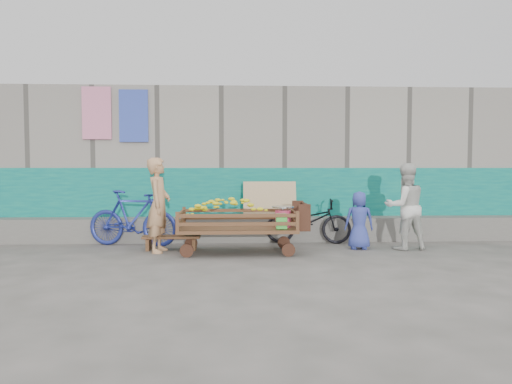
{
  "coord_description": "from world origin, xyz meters",
  "views": [
    {
      "loc": [
        -0.32,
        -6.34,
        1.4
      ],
      "look_at": [
        -0.0,
        1.2,
        1.0
      ],
      "focal_mm": 32.0,
      "sensor_mm": 36.0,
      "label": 1
    }
  ],
  "objects_px": {
    "child": "(359,220)",
    "bicycle_dark": "(308,221)",
    "vendor_man": "(159,205)",
    "woman": "(405,206)",
    "bench": "(172,239)",
    "bicycle_blue": "(133,218)",
    "banana_cart": "(236,216)"
  },
  "relations": [
    {
      "from": "bicycle_blue",
      "to": "bench",
      "type": "bearing_deg",
      "value": -106.19
    },
    {
      "from": "banana_cart",
      "to": "bicycle_blue",
      "type": "xyz_separation_m",
      "value": [
        -1.84,
        0.73,
        -0.1
      ]
    },
    {
      "from": "woman",
      "to": "child",
      "type": "distance_m",
      "value": 0.82
    },
    {
      "from": "bicycle_dark",
      "to": "child",
      "type": "bearing_deg",
      "value": -121.71
    },
    {
      "from": "woman",
      "to": "bicycle_dark",
      "type": "xyz_separation_m",
      "value": [
        -1.56,
        0.7,
        -0.33
      ]
    },
    {
      "from": "banana_cart",
      "to": "bicycle_dark",
      "type": "relative_size",
      "value": 1.34
    },
    {
      "from": "banana_cart",
      "to": "woman",
      "type": "distance_m",
      "value": 2.91
    },
    {
      "from": "child",
      "to": "bicycle_blue",
      "type": "bearing_deg",
      "value": 0.82
    },
    {
      "from": "vendor_man",
      "to": "banana_cart",
      "type": "bearing_deg",
      "value": -91.95
    },
    {
      "from": "child",
      "to": "bicycle_dark",
      "type": "bearing_deg",
      "value": -31.35
    },
    {
      "from": "woman",
      "to": "bicycle_dark",
      "type": "distance_m",
      "value": 1.74
    },
    {
      "from": "bicycle_dark",
      "to": "bicycle_blue",
      "type": "relative_size",
      "value": 0.94
    },
    {
      "from": "vendor_man",
      "to": "bicycle_dark",
      "type": "xyz_separation_m",
      "value": [
        2.62,
        0.76,
        -0.37
      ]
    },
    {
      "from": "banana_cart",
      "to": "child",
      "type": "distance_m",
      "value": 2.15
    },
    {
      "from": "banana_cart",
      "to": "vendor_man",
      "type": "distance_m",
      "value": 1.29
    },
    {
      "from": "banana_cart",
      "to": "bench",
      "type": "bearing_deg",
      "value": 163.57
    },
    {
      "from": "banana_cart",
      "to": "bicycle_dark",
      "type": "distance_m",
      "value": 1.63
    },
    {
      "from": "vendor_man",
      "to": "woman",
      "type": "height_order",
      "value": "vendor_man"
    },
    {
      "from": "vendor_man",
      "to": "bicycle_dark",
      "type": "height_order",
      "value": "vendor_man"
    },
    {
      "from": "bench",
      "to": "vendor_man",
      "type": "distance_m",
      "value": 0.66
    },
    {
      "from": "child",
      "to": "bicycle_blue",
      "type": "relative_size",
      "value": 0.6
    },
    {
      "from": "vendor_man",
      "to": "bench",
      "type": "bearing_deg",
      "value": -40.05
    },
    {
      "from": "banana_cart",
      "to": "vendor_man",
      "type": "xyz_separation_m",
      "value": [
        -1.27,
        0.14,
        0.18
      ]
    },
    {
      "from": "woman",
      "to": "bicycle_blue",
      "type": "bearing_deg",
      "value": -12.17
    },
    {
      "from": "vendor_man",
      "to": "bicycle_blue",
      "type": "xyz_separation_m",
      "value": [
        -0.57,
        0.6,
        -0.28
      ]
    },
    {
      "from": "vendor_man",
      "to": "bicycle_blue",
      "type": "distance_m",
      "value": 0.87
    },
    {
      "from": "child",
      "to": "bicycle_dark",
      "type": "distance_m",
      "value": 1.01
    },
    {
      "from": "bench",
      "to": "vendor_man",
      "type": "relative_size",
      "value": 0.62
    },
    {
      "from": "woman",
      "to": "child",
      "type": "bearing_deg",
      "value": -10.47
    },
    {
      "from": "bicycle_blue",
      "to": "banana_cart",
      "type": "bearing_deg",
      "value": -99.06
    },
    {
      "from": "woman",
      "to": "bicycle_dark",
      "type": "relative_size",
      "value": 0.94
    },
    {
      "from": "bench",
      "to": "child",
      "type": "distance_m",
      "value": 3.24
    }
  ]
}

